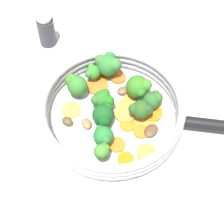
{
  "coord_description": "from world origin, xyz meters",
  "views": [
    {
      "loc": [
        0.38,
        -0.16,
        0.64
      ],
      "look_at": [
        0.0,
        0.0,
        0.03
      ],
      "focal_mm": 60.0,
      "sensor_mm": 36.0,
      "label": 1
    }
  ],
  "objects_px": {
    "mushroom_piece_1": "(151,131)",
    "carrot_slice_8": "(71,110)",
    "skillet": "(112,118)",
    "broccoli_floret_6": "(108,64)",
    "carrot_slice_12": "(130,99)",
    "mushroom_piece_0": "(67,121)",
    "broccoli_floret_5": "(103,99)",
    "carrot_slice_3": "(125,106)",
    "carrot_slice_1": "(127,125)",
    "salt_shaker": "(46,28)",
    "carrot_slice_11": "(147,153)",
    "broccoli_floret_4": "(92,73)",
    "mushroom_piece_2": "(123,91)",
    "broccoli_floret_1": "(141,110)",
    "broccoli_floret_7": "(153,100)",
    "broccoli_floret_9": "(104,115)",
    "carrot_slice_5": "(117,145)",
    "broccoli_floret_3": "(139,87)",
    "mushroom_piece_3": "(87,125)",
    "carrot_slice_2": "(125,113)",
    "broccoli_floret_2": "(103,136)",
    "carrot_slice_4": "(126,159)",
    "carrot_slice_13": "(152,113)",
    "carrot_slice_0": "(102,77)",
    "carrot_slice_9": "(145,124)",
    "broccoli_floret_0": "(76,84)",
    "carrot_slice_6": "(99,85)",
    "carrot_slice_10": "(141,132)",
    "carrot_slice_7": "(118,78)"
  },
  "relations": [
    {
      "from": "carrot_slice_4",
      "to": "salt_shaker",
      "type": "height_order",
      "value": "salt_shaker"
    },
    {
      "from": "carrot_slice_8",
      "to": "broccoli_floret_0",
      "type": "distance_m",
      "value": 0.05
    },
    {
      "from": "carrot_slice_4",
      "to": "carrot_slice_13",
      "type": "bearing_deg",
      "value": 128.67
    },
    {
      "from": "broccoli_floret_3",
      "to": "mushroom_piece_3",
      "type": "relative_size",
      "value": 2.17
    },
    {
      "from": "carrot_slice_3",
      "to": "broccoli_floret_5",
      "type": "relative_size",
      "value": 0.75
    },
    {
      "from": "salt_shaker",
      "to": "broccoli_floret_7",
      "type": "bearing_deg",
      "value": 27.36
    },
    {
      "from": "skillet",
      "to": "broccoli_floret_1",
      "type": "relative_size",
      "value": 5.58
    },
    {
      "from": "carrot_slice_6",
      "to": "carrot_slice_10",
      "type": "height_order",
      "value": "same"
    },
    {
      "from": "broccoli_floret_1",
      "to": "broccoli_floret_7",
      "type": "xyz_separation_m",
      "value": [
        -0.02,
        0.03,
        -0.01
      ]
    },
    {
      "from": "mushroom_piece_1",
      "to": "carrot_slice_8",
      "type": "bearing_deg",
      "value": -130.76
    },
    {
      "from": "carrot_slice_11",
      "to": "broccoli_floret_4",
      "type": "distance_m",
      "value": 0.21
    },
    {
      "from": "carrot_slice_1",
      "to": "broccoli_floret_9",
      "type": "height_order",
      "value": "broccoli_floret_9"
    },
    {
      "from": "carrot_slice_1",
      "to": "broccoli_floret_5",
      "type": "distance_m",
      "value": 0.07
    },
    {
      "from": "carrot_slice_1",
      "to": "broccoli_floret_3",
      "type": "height_order",
      "value": "broccoli_floret_3"
    },
    {
      "from": "carrot_slice_10",
      "to": "broccoli_floret_5",
      "type": "xyz_separation_m",
      "value": [
        -0.08,
        -0.05,
        0.02
      ]
    },
    {
      "from": "skillet",
      "to": "broccoli_floret_6",
      "type": "bearing_deg",
      "value": 161.41
    },
    {
      "from": "carrot_slice_8",
      "to": "carrot_slice_2",
      "type": "bearing_deg",
      "value": 62.57
    },
    {
      "from": "carrot_slice_3",
      "to": "carrot_slice_13",
      "type": "height_order",
      "value": "carrot_slice_13"
    },
    {
      "from": "mushroom_piece_3",
      "to": "broccoli_floret_2",
      "type": "bearing_deg",
      "value": 20.18
    },
    {
      "from": "carrot_slice_12",
      "to": "mushroom_piece_0",
      "type": "xyz_separation_m",
      "value": [
        0.0,
        -0.14,
        0.0
      ]
    },
    {
      "from": "carrot_slice_12",
      "to": "mushroom_piece_2",
      "type": "bearing_deg",
      "value": -169.05
    },
    {
      "from": "mushroom_piece_2",
      "to": "mushroom_piece_3",
      "type": "distance_m",
      "value": 0.11
    },
    {
      "from": "broccoli_floret_7",
      "to": "salt_shaker",
      "type": "height_order",
      "value": "salt_shaker"
    },
    {
      "from": "skillet",
      "to": "mushroom_piece_2",
      "type": "xyz_separation_m",
      "value": [
        -0.05,
        0.05,
        0.01
      ]
    },
    {
      "from": "mushroom_piece_2",
      "to": "carrot_slice_5",
      "type": "bearing_deg",
      "value": -29.3
    },
    {
      "from": "carrot_slice_12",
      "to": "broccoli_floret_7",
      "type": "relative_size",
      "value": 0.7
    },
    {
      "from": "mushroom_piece_3",
      "to": "carrot_slice_12",
      "type": "bearing_deg",
      "value": 104.46
    },
    {
      "from": "carrot_slice_9",
      "to": "mushroom_piece_3",
      "type": "relative_size",
      "value": 1.81
    },
    {
      "from": "broccoli_floret_1",
      "to": "broccoli_floret_3",
      "type": "distance_m",
      "value": 0.05
    },
    {
      "from": "broccoli_floret_6",
      "to": "salt_shaker",
      "type": "height_order",
      "value": "salt_shaker"
    },
    {
      "from": "skillet",
      "to": "broccoli_floret_7",
      "type": "relative_size",
      "value": 6.51
    },
    {
      "from": "carrot_slice_4",
      "to": "carrot_slice_9",
      "type": "xyz_separation_m",
      "value": [
        -0.06,
        0.07,
        0.0
      ]
    },
    {
      "from": "skillet",
      "to": "carrot_slice_12",
      "type": "distance_m",
      "value": 0.06
    },
    {
      "from": "carrot_slice_6",
      "to": "broccoli_floret_7",
      "type": "bearing_deg",
      "value": 40.43
    },
    {
      "from": "broccoli_floret_7",
      "to": "broccoli_floret_3",
      "type": "bearing_deg",
      "value": -155.8
    },
    {
      "from": "carrot_slice_3",
      "to": "mushroom_piece_2",
      "type": "xyz_separation_m",
      "value": [
        -0.04,
        0.01,
        0.0
      ]
    },
    {
      "from": "carrot_slice_5",
      "to": "carrot_slice_6",
      "type": "bearing_deg",
      "value": 171.7
    },
    {
      "from": "mushroom_piece_0",
      "to": "broccoli_floret_3",
      "type": "bearing_deg",
      "value": 91.94
    },
    {
      "from": "carrot_slice_5",
      "to": "broccoli_floret_3",
      "type": "relative_size",
      "value": 0.59
    },
    {
      "from": "carrot_slice_8",
      "to": "broccoli_floret_6",
      "type": "bearing_deg",
      "value": 118.06
    },
    {
      "from": "carrot_slice_0",
      "to": "mushroom_piece_3",
      "type": "height_order",
      "value": "mushroom_piece_3"
    },
    {
      "from": "skillet",
      "to": "broccoli_floret_9",
      "type": "height_order",
      "value": "broccoli_floret_9"
    },
    {
      "from": "broccoli_floret_5",
      "to": "carrot_slice_3",
      "type": "bearing_deg",
      "value": 67.19
    },
    {
      "from": "carrot_slice_1",
      "to": "salt_shaker",
      "type": "distance_m",
      "value": 0.3
    },
    {
      "from": "carrot_slice_2",
      "to": "mushroom_piece_2",
      "type": "xyz_separation_m",
      "value": [
        -0.05,
        0.02,
        0.0
      ]
    },
    {
      "from": "carrot_slice_7",
      "to": "carrot_slice_9",
      "type": "xyz_separation_m",
      "value": [
        0.13,
        0.0,
        -0.0
      ]
    },
    {
      "from": "broccoli_floret_4",
      "to": "carrot_slice_6",
      "type": "bearing_deg",
      "value": 20.91
    },
    {
      "from": "carrot_slice_1",
      "to": "carrot_slice_5",
      "type": "relative_size",
      "value": 0.97
    },
    {
      "from": "carrot_slice_2",
      "to": "broccoli_floret_2",
      "type": "relative_size",
      "value": 1.0
    },
    {
      "from": "broccoli_floret_4",
      "to": "mushroom_piece_0",
      "type": "distance_m",
      "value": 0.12
    }
  ]
}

